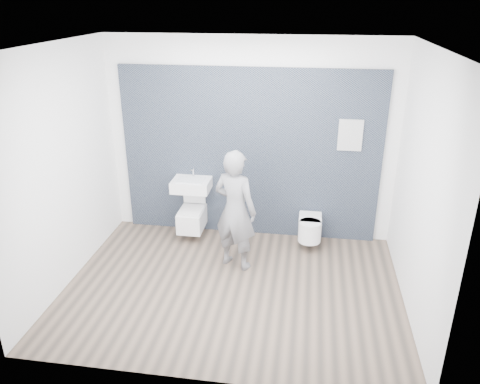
# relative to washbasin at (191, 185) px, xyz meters

# --- Properties ---
(ground) EXTENTS (4.00, 4.00, 0.00)m
(ground) POSITION_rel_washbasin_xyz_m (0.79, -1.24, -0.79)
(ground) COLOR brown
(ground) RESTS_ON ground
(room_shell) EXTENTS (4.00, 4.00, 4.00)m
(room_shell) POSITION_rel_washbasin_xyz_m (0.79, -1.24, 0.95)
(room_shell) COLOR white
(room_shell) RESTS_ON ground
(tile_wall) EXTENTS (3.60, 0.06, 2.40)m
(tile_wall) POSITION_rel_washbasin_xyz_m (0.79, 0.23, -0.79)
(tile_wall) COLOR black
(tile_wall) RESTS_ON ground
(washbasin) EXTENTS (0.53, 0.40, 0.40)m
(washbasin) POSITION_rel_washbasin_xyz_m (0.00, 0.00, 0.00)
(washbasin) COLOR white
(washbasin) RESTS_ON ground
(toilet_square) EXTENTS (0.34, 0.50, 0.67)m
(toilet_square) POSITION_rel_washbasin_xyz_m (0.00, -0.04, -0.49)
(toilet_square) COLOR white
(toilet_square) RESTS_ON ground
(toilet_rounded) EXTENTS (0.32, 0.54, 0.29)m
(toilet_rounded) POSITION_rel_washbasin_xyz_m (1.69, -0.07, -0.52)
(toilet_rounded) COLOR white
(toilet_rounded) RESTS_ON ground
(info_placard) EXTENTS (0.32, 0.03, 0.42)m
(info_placard) POSITION_rel_washbasin_xyz_m (2.14, 0.18, -0.79)
(info_placard) COLOR white
(info_placard) RESTS_ON ground
(visitor) EXTENTS (0.67, 0.56, 1.57)m
(visitor) POSITION_rel_washbasin_xyz_m (0.74, -0.73, -0.01)
(visitor) COLOR slate
(visitor) RESTS_ON ground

